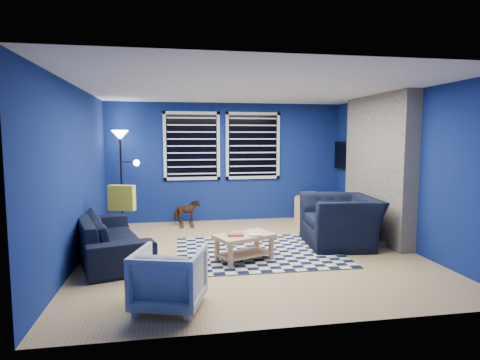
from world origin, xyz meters
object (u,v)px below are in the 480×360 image
Objects in this scene: coffee_table at (244,242)px; armchair_big at (340,221)px; rocking_horse at (187,211)px; tv at (345,155)px; cabinet at (309,207)px; sofa at (110,236)px; armchair_bent at (169,278)px; floor_lamp at (122,148)px.

armchair_big is at bearing 18.74° from coffee_table.
rocking_horse reaches higher than coffee_table.
tv reaches higher than coffee_table.
cabinet is (1.93, 2.68, -0.02)m from coffee_table.
armchair_big reaches higher than cabinet.
coffee_table is (1.93, -0.54, -0.04)m from sofa.
armchair_big is at bearing -127.23° from armchair_bent.
tv reaches higher than armchair_bent.
armchair_big is 0.65× the size of floor_lamp.
tv is 0.80× the size of armchair_big.
sofa is 1.76× the size of armchair_big.
tv is 1.43× the size of armchair_bent.
armchair_bent is at bearing -101.61° from cabinet.
armchair_big is at bearing -115.91° from tv.
armchair_big reaches higher than rocking_horse.
sofa reaches higher than coffee_table.
cabinet is 4.11m from floor_lamp.
rocking_horse is at bearing -47.70° from sofa.
cabinet is (0.22, 2.10, -0.14)m from armchair_big.
coffee_table is (-2.62, -2.43, -1.12)m from tv.
armchair_big reaches higher than armchair_bent.
floor_lamp is (-1.96, 2.57, 1.28)m from coffee_table.
armchair_big is (-0.90, -1.85, -0.99)m from tv.
floor_lamp reaches higher than rocking_horse.
tv is at bearing -1.74° from floor_lamp.
sofa is at bearing 164.48° from coffee_table.
coffee_table is (1.05, 1.43, -0.03)m from armchair_bent.
tv is at bearing -114.02° from rocking_horse.
rocking_horse is 0.55× the size of coffee_table.
floor_lamp is at bearing -15.89° from sofa.
armchair_bent is 5.08m from cabinet.
coffee_table is 0.49× the size of floor_lamp.
rocking_horse is at bearing 178.01° from tv.
sofa is (-4.55, -1.90, -1.08)m from tv.
armchair_big is at bearing -150.92° from rocking_horse.
sofa is 3.05× the size of cabinet.
cabinet is at bearing 1.64° from floor_lamp.
sofa is 1.15× the size of floor_lamp.
rocking_horse is (0.33, 3.98, -0.03)m from armchair_bent.
armchair_bent is at bearing 153.18° from rocking_horse.
tv is at bearing 159.42° from armchair_big.
sofa is 2.35m from rocking_horse.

